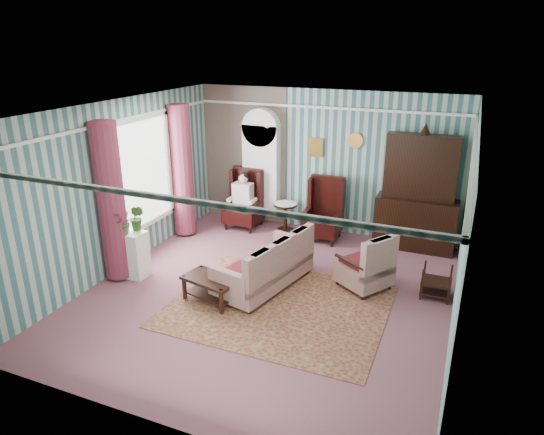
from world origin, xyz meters
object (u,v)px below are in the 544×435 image
at_px(bookcase, 261,173).
at_px(plant_stand, 131,254).
at_px(wingback_right, 323,210).
at_px(floral_armchair, 365,258).
at_px(dresser_hutch, 419,190).
at_px(round_side_table, 285,217).
at_px(coffee_table, 211,289).
at_px(seated_woman, 243,201).
at_px(wingback_left, 243,199).
at_px(nest_table, 436,282).
at_px(sofa, 264,257).

bearing_deg(bookcase, plant_stand, -108.49).
xyz_separation_m(wingback_right, floral_armchair, (1.21, -1.66, -0.10)).
distance_m(dresser_hutch, wingback_right, 1.86).
distance_m(round_side_table, coffee_table, 3.15).
bearing_deg(seated_woman, round_side_table, 9.46).
relative_size(bookcase, wingback_left, 1.79).
height_order(nest_table, floral_armchair, floral_armchair).
distance_m(wingback_right, nest_table, 2.81).
xyz_separation_m(wingback_left, coffee_table, (0.88, -3.00, -0.42)).
bearing_deg(wingback_left, bookcase, 57.34).
height_order(bookcase, wingback_left, bookcase).
distance_m(bookcase, sofa, 2.96).
relative_size(wingback_right, coffee_table, 1.46).
bearing_deg(seated_woman, nest_table, -20.85).
height_order(wingback_right, plant_stand, wingback_right).
bearing_deg(wingback_right, bookcase, 165.43).
height_order(dresser_hutch, wingback_right, dresser_hutch).
bearing_deg(coffee_table, sofa, 53.40).
height_order(sofa, coffee_table, sofa).
xyz_separation_m(wingback_right, round_side_table, (-0.85, 0.15, -0.33)).
bearing_deg(coffee_table, dresser_hutch, 51.32).
height_order(dresser_hutch, coffee_table, dresser_hutch).
relative_size(wingback_right, seated_woman, 1.06).
bearing_deg(nest_table, round_side_table, 151.80).
bearing_deg(coffee_table, nest_table, 24.46).
bearing_deg(plant_stand, coffee_table, -8.45).
distance_m(nest_table, sofa, 2.73).
height_order(dresser_hutch, round_side_table, dresser_hutch).
bearing_deg(nest_table, wingback_left, 159.15).
xyz_separation_m(round_side_table, nest_table, (3.17, -1.70, -0.03)).
distance_m(round_side_table, nest_table, 3.60).
distance_m(wingback_left, seated_woman, 0.04).
relative_size(seated_woman, plant_stand, 1.47).
distance_m(dresser_hutch, seated_woman, 3.56).
bearing_deg(plant_stand, floral_armchair, 16.13).
bearing_deg(plant_stand, round_side_table, 59.62).
distance_m(wingback_left, sofa, 2.67).
xyz_separation_m(sofa, coffee_table, (-0.56, -0.75, -0.31)).
distance_m(bookcase, nest_table, 4.37).
height_order(dresser_hutch, floral_armchair, dresser_hutch).
relative_size(wingback_left, sofa, 0.68).
xyz_separation_m(round_side_table, coffee_table, (-0.02, -3.15, -0.10)).
relative_size(nest_table, floral_armchair, 0.52).
bearing_deg(nest_table, wingback_right, 146.25).
bearing_deg(wingback_right, sofa, -97.87).
bearing_deg(floral_armchair, coffee_table, 156.17).
height_order(wingback_left, round_side_table, wingback_left).
bearing_deg(wingback_left, plant_stand, -106.22).
bearing_deg(sofa, plant_stand, 115.87).
relative_size(plant_stand, coffee_table, 0.94).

